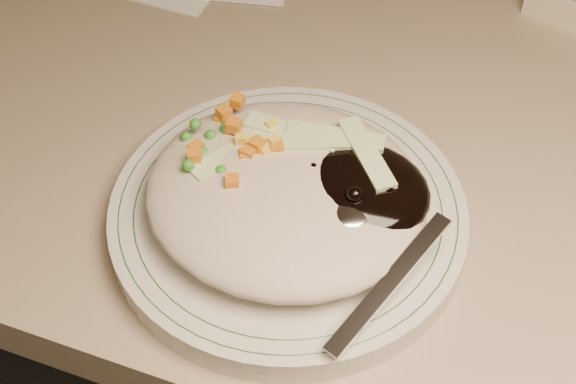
% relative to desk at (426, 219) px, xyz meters
% --- Properties ---
extents(desk, '(1.40, 0.70, 0.74)m').
position_rel_desk_xyz_m(desk, '(0.00, 0.00, 0.00)').
color(desk, gray).
rests_on(desk, ground).
extents(plate, '(0.25, 0.25, 0.02)m').
position_rel_desk_xyz_m(plate, '(-0.08, -0.21, 0.21)').
color(plate, beige).
rests_on(plate, desk).
extents(plate_rim, '(0.24, 0.24, 0.00)m').
position_rel_desk_xyz_m(plate_rim, '(-0.08, -0.21, 0.22)').
color(plate_rim, '#144723').
rests_on(plate_rim, plate).
extents(meal, '(0.21, 0.19, 0.05)m').
position_rel_desk_xyz_m(meal, '(-0.07, -0.21, 0.24)').
color(meal, '#B6AB93').
rests_on(meal, plate).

